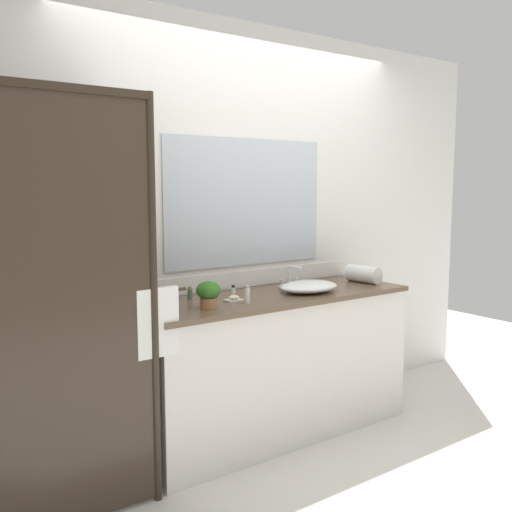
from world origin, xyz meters
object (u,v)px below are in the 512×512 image
object	(u,v)px
amenity_bottle_shampoo	(233,292)
faucet	(290,280)
amenity_bottle_lotion	(247,295)
soap_dish	(234,299)
amenity_bottle_body_wash	(190,293)
sink_basin	(309,286)
rolled_towel_near_edge	(363,274)
potted_plant	(208,293)

from	to	relation	value
amenity_bottle_shampoo	faucet	bearing A→B (deg)	7.36
faucet	amenity_bottle_lotion	world-z (taller)	faucet
soap_dish	amenity_bottle_body_wash	size ratio (longest dim) A/B	1.29
sink_basin	rolled_towel_near_edge	world-z (taller)	rolled_towel_near_edge
faucet	soap_dish	bearing A→B (deg)	-164.21
faucet	amenity_bottle_shampoo	distance (m)	0.50
faucet	soap_dish	distance (m)	0.57
potted_plant	amenity_bottle_lotion	xyz separation A→B (m)	(0.24, -0.03, -0.03)
potted_plant	amenity_bottle_shampoo	distance (m)	0.31
amenity_bottle_shampoo	amenity_bottle_lotion	size ratio (longest dim) A/B	0.74
faucet	amenity_bottle_body_wash	xyz separation A→B (m)	(-0.73, 0.04, -0.01)
soap_dish	rolled_towel_near_edge	distance (m)	1.09
faucet	amenity_bottle_body_wash	distance (m)	0.73
soap_dish	rolled_towel_near_edge	xyz separation A→B (m)	(1.09, 0.02, 0.04)
soap_dish	amenity_bottle_lotion	distance (m)	0.10
sink_basin	amenity_bottle_shampoo	bearing A→B (deg)	166.40
amenity_bottle_lotion	faucet	bearing A→B (deg)	25.60
potted_plant	faucet	bearing A→B (deg)	16.26
potted_plant	rolled_towel_near_edge	distance (m)	1.30
amenity_bottle_shampoo	soap_dish	bearing A→B (deg)	-122.01
amenity_bottle_body_wash	amenity_bottle_lotion	size ratio (longest dim) A/B	0.75
soap_dish	faucet	bearing A→B (deg)	15.79
faucet	amenity_bottle_body_wash	size ratio (longest dim) A/B	2.19
amenity_bottle_body_wash	amenity_bottle_shampoo	distance (m)	0.26
amenity_bottle_lotion	rolled_towel_near_edge	distance (m)	1.06
soap_dish	amenity_bottle_lotion	bearing A→B (deg)	-70.94
sink_basin	amenity_bottle_lotion	bearing A→B (deg)	-172.80
sink_basin	amenity_bottle_shampoo	world-z (taller)	amenity_bottle_shampoo
rolled_towel_near_edge	amenity_bottle_body_wash	bearing A→B (deg)	171.81
potted_plant	sink_basin	bearing A→B (deg)	2.91
faucet	amenity_bottle_lotion	size ratio (longest dim) A/B	1.65
soap_dish	amenity_bottle_lotion	world-z (taller)	amenity_bottle_lotion
potted_plant	amenity_bottle_lotion	world-z (taller)	potted_plant
sink_basin	faucet	world-z (taller)	faucet
potted_plant	rolled_towel_near_edge	world-z (taller)	potted_plant
sink_basin	faucet	bearing A→B (deg)	90.00
sink_basin	amenity_bottle_body_wash	world-z (taller)	amenity_bottle_body_wash
faucet	potted_plant	xyz separation A→B (m)	(-0.76, -0.22, 0.03)
soap_dish	potted_plant	bearing A→B (deg)	-162.53
faucet	rolled_towel_near_edge	distance (m)	0.56
sink_basin	amenity_bottle_body_wash	bearing A→B (deg)	162.64
amenity_bottle_shampoo	amenity_bottle_body_wash	bearing A→B (deg)	155.25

